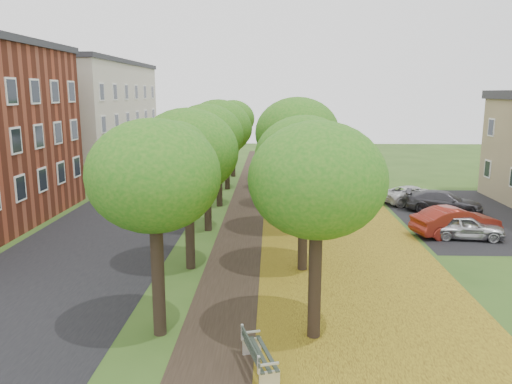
# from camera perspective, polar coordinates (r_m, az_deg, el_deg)

# --- Properties ---
(ground) EXTENTS (120.00, 120.00, 0.00)m
(ground) POSITION_cam_1_polar(r_m,az_deg,el_deg) (16.23, -2.97, -15.98)
(ground) COLOR #2D4C19
(ground) RESTS_ON ground
(street_asphalt) EXTENTS (8.00, 70.00, 0.01)m
(street_asphalt) POSITION_cam_1_polar(r_m,az_deg,el_deg) (31.54, -14.39, -2.70)
(street_asphalt) COLOR black
(street_asphalt) RESTS_ON ground
(footpath) EXTENTS (3.20, 70.00, 0.01)m
(footpath) POSITION_cam_1_polar(r_m,az_deg,el_deg) (30.33, -0.63, -2.90)
(footpath) COLOR black
(footpath) RESTS_ON ground
(leaf_verge) EXTENTS (7.50, 70.00, 0.01)m
(leaf_verge) POSITION_cam_1_polar(r_m,az_deg,el_deg) (30.53, 8.80, -2.93)
(leaf_verge) COLOR #AD9620
(leaf_verge) RESTS_ON ground
(parking_lot) EXTENTS (9.00, 16.00, 0.01)m
(parking_lot) POSITION_cam_1_polar(r_m,az_deg,el_deg) (33.58, 23.16, -2.43)
(parking_lot) COLOR black
(parking_lot) RESTS_ON ground
(tree_row_west) EXTENTS (4.12, 34.12, 6.73)m
(tree_row_west) POSITION_cam_1_polar(r_m,az_deg,el_deg) (29.69, -4.92, 6.44)
(tree_row_west) COLOR black
(tree_row_west) RESTS_ON ground
(tree_row_east) EXTENTS (4.12, 34.12, 6.73)m
(tree_row_east) POSITION_cam_1_polar(r_m,az_deg,el_deg) (29.51, 4.43, 6.42)
(tree_row_east) COLOR black
(tree_row_east) RESTS_ON ground
(building_cream) EXTENTS (10.30, 20.30, 10.40)m
(building_cream) POSITION_cam_1_polar(r_m,az_deg,el_deg) (50.83, -19.45, 8.14)
(building_cream) COLOR beige
(building_cream) RESTS_ON ground
(bench) EXTENTS (1.11, 2.05, 0.93)m
(bench) POSITION_cam_1_polar(r_m,az_deg,el_deg) (14.18, 0.20, -18.05)
(bench) COLOR #2A342D
(bench) RESTS_ON ground
(car_silver) EXTENTS (4.00, 2.00, 1.31)m
(car_silver) POSITION_cam_1_polar(r_m,az_deg,el_deg) (27.97, 22.75, -3.64)
(car_silver) COLOR #B2B2B7
(car_silver) RESTS_ON ground
(car_red) EXTENTS (4.87, 2.74, 1.52)m
(car_red) POSITION_cam_1_polar(r_m,az_deg,el_deg) (28.35, 21.88, -3.16)
(car_red) COLOR maroon
(car_red) RESTS_ON ground
(car_grey) EXTENTS (4.99, 3.23, 1.35)m
(car_grey) POSITION_cam_1_polar(r_m,az_deg,el_deg) (33.59, 20.68, -1.07)
(car_grey) COLOR #37373C
(car_grey) RESTS_ON ground
(car_white) EXTENTS (4.76, 3.07, 1.22)m
(car_white) POSITION_cam_1_polar(r_m,az_deg,el_deg) (35.51, 17.69, -0.34)
(car_white) COLOR silver
(car_white) RESTS_ON ground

